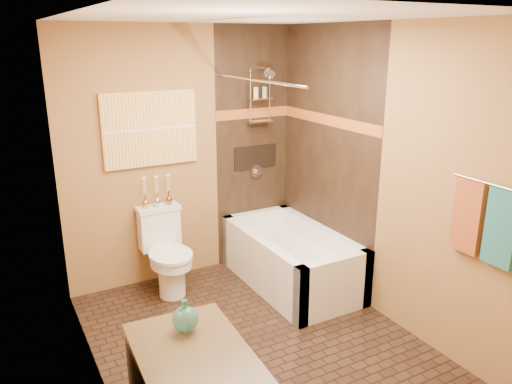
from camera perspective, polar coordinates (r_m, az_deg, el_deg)
floor at (r=4.22m, az=0.14°, el=-16.88°), size 3.00×3.00×0.00m
wall_left at (r=3.29m, az=-18.48°, el=-3.53°), size 0.02×3.00×2.50m
wall_right at (r=4.36m, az=14.10°, el=1.85°), size 0.02×3.00×2.50m
wall_back at (r=4.99m, az=-8.27°, el=4.11°), size 2.40×0.02×2.50m
wall_front at (r=2.56m, az=16.96°, el=-9.42°), size 2.40×0.02×2.50m
ceiling at (r=3.50m, az=0.18°, el=19.43°), size 3.00×3.00×0.00m
alcove_tile_back at (r=5.29m, az=-0.34°, el=5.04°), size 0.85×0.01×2.50m
alcove_tile_right at (r=4.90m, az=8.07°, el=3.89°), size 0.01×1.50×2.50m
mosaic_band_back at (r=5.22m, az=-0.30°, el=9.00°), size 0.85×0.01×0.10m
mosaic_band_right at (r=4.83m, az=8.16°, el=8.16°), size 0.01×1.50×0.10m
alcove_niche at (r=5.32m, az=-0.07°, el=4.00°), size 0.50×0.01×0.25m
shower_fixtures at (r=5.13m, az=0.49°, el=9.38°), size 0.24×0.33×1.16m
curtain_rod at (r=4.36m, az=-0.04°, el=12.67°), size 0.03×1.55×0.03m
towel_bar at (r=3.60m, az=25.05°, el=0.84°), size 0.02×0.55×0.02m
towel_teal at (r=3.62m, az=26.25°, el=-3.76°), size 0.05×0.22×0.52m
towel_rust at (r=3.76m, az=23.06°, el=-2.59°), size 0.05×0.22×0.52m
sunset_painting at (r=4.80m, az=-11.99°, el=7.06°), size 0.90×0.04×0.70m
vanity_mirror at (r=2.29m, az=-13.88°, el=-5.54°), size 0.01×1.00×0.90m
bathtub at (r=5.03m, az=4.00°, el=-8.07°), size 0.80×1.50×0.55m
toilet at (r=4.88m, az=-10.22°, el=-6.68°), size 0.41×0.61×0.81m
teal_bottle at (r=2.84m, az=-8.11°, el=-13.82°), size 0.16×0.16×0.23m
bud_vases at (r=4.85m, az=-11.27°, el=0.19°), size 0.30×0.06×0.29m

